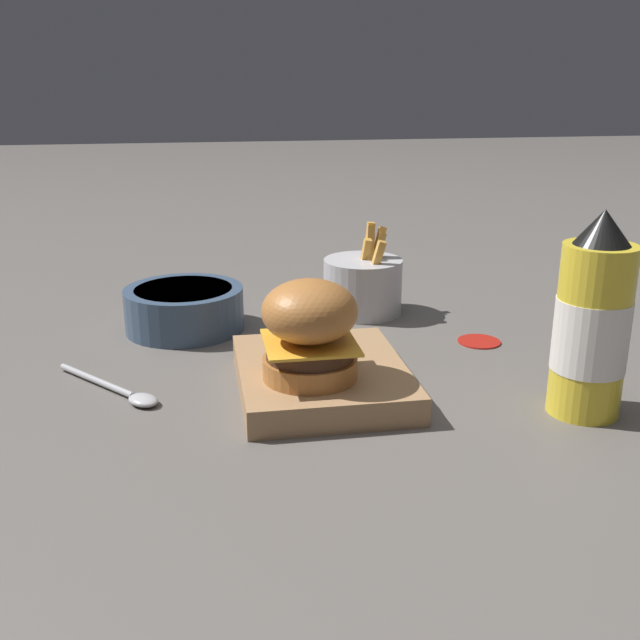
% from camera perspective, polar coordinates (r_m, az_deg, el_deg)
% --- Properties ---
extents(ground_plane, '(6.00, 6.00, 0.00)m').
position_cam_1_polar(ground_plane, '(0.83, -0.06, -4.94)').
color(ground_plane, '#5B5651').
extents(serving_board, '(0.21, 0.18, 0.03)m').
position_cam_1_polar(serving_board, '(0.81, 0.00, -4.37)').
color(serving_board, '#A37A51').
rests_on(serving_board, ground_plane).
extents(burger, '(0.10, 0.10, 0.10)m').
position_cam_1_polar(burger, '(0.75, -0.78, -0.72)').
color(burger, '#AD6B33').
rests_on(burger, serving_board).
extents(ketchup_bottle, '(0.07, 0.07, 0.21)m').
position_cam_1_polar(ketchup_bottle, '(0.78, 20.00, -0.35)').
color(ketchup_bottle, yellow).
rests_on(ketchup_bottle, ground_plane).
extents(fries_basket, '(0.11, 0.11, 0.13)m').
position_cam_1_polar(fries_basket, '(1.06, 3.30, 2.68)').
color(fries_basket, '#B7B7BC').
rests_on(fries_basket, ground_plane).
extents(side_bowl, '(0.16, 0.16, 0.06)m').
position_cam_1_polar(side_bowl, '(1.01, -10.30, 0.94)').
color(side_bowl, '#384C66').
rests_on(side_bowl, ground_plane).
extents(spoon, '(0.14, 0.12, 0.01)m').
position_cam_1_polar(spoon, '(0.82, -14.73, -5.32)').
color(spoon, '#B2B2B7').
rests_on(spoon, ground_plane).
extents(ketchup_puddle, '(0.05, 0.05, 0.00)m').
position_cam_1_polar(ketchup_puddle, '(0.97, 12.03, -1.56)').
color(ketchup_puddle, '#B21E14').
rests_on(ketchup_puddle, ground_plane).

